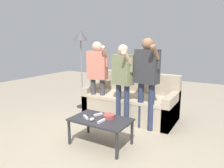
# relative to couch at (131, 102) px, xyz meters

# --- Properties ---
(ground_plane) EXTENTS (12.00, 12.00, 0.00)m
(ground_plane) POSITION_rel_couch_xyz_m (0.12, -1.36, -0.31)
(ground_plane) COLOR tan
(couch) EXTENTS (1.84, 0.86, 0.89)m
(couch) POSITION_rel_couch_xyz_m (0.00, 0.00, 0.00)
(couch) COLOR #B7A88E
(couch) RESTS_ON ground
(coffee_table) EXTENTS (0.89, 0.54, 0.41)m
(coffee_table) POSITION_rel_couch_xyz_m (0.11, -1.32, 0.05)
(coffee_table) COLOR #2D2D33
(coffee_table) RESTS_ON ground
(snack_bowl) EXTENTS (0.18, 0.18, 0.06)m
(snack_bowl) POSITION_rel_couch_xyz_m (0.21, -1.23, 0.13)
(snack_bowl) COLOR #B24C47
(snack_bowl) RESTS_ON coffee_table
(game_remote_nunchuk) EXTENTS (0.06, 0.09, 0.05)m
(game_remote_nunchuk) POSITION_rel_couch_xyz_m (0.05, -1.45, 0.12)
(game_remote_nunchuk) COLOR white
(game_remote_nunchuk) RESTS_ON coffee_table
(floor_lamp) EXTENTS (0.32, 0.32, 1.78)m
(floor_lamp) POSITION_rel_couch_xyz_m (-1.27, 0.00, 1.22)
(floor_lamp) COLOR #2D2D33
(floor_lamp) RESTS_ON ground
(player_left) EXTENTS (0.48, 0.31, 1.54)m
(player_left) POSITION_rel_couch_xyz_m (-0.57, -0.38, 0.66)
(player_left) COLOR #47474C
(player_left) RESTS_ON ground
(player_center) EXTENTS (0.43, 0.42, 1.49)m
(player_center) POSITION_rel_couch_xyz_m (0.06, -0.50, 0.63)
(player_center) COLOR #2D3856
(player_center) RESTS_ON ground
(player_right) EXTENTS (0.47, 0.41, 1.60)m
(player_right) POSITION_rel_couch_xyz_m (0.49, -0.44, 0.70)
(player_right) COLOR #2D3856
(player_right) RESTS_ON ground
(game_remote_wand_near) EXTENTS (0.05, 0.15, 0.03)m
(game_remote_wand_near) POSITION_rel_couch_xyz_m (0.20, -1.42, 0.11)
(game_remote_wand_near) COLOR white
(game_remote_wand_near) RESTS_ON coffee_table
(game_remote_wand_far) EXTENTS (0.09, 0.15, 0.03)m
(game_remote_wand_far) POSITION_rel_couch_xyz_m (0.00, -1.22, 0.11)
(game_remote_wand_far) COLOR white
(game_remote_wand_far) RESTS_ON coffee_table
(game_remote_wand_spare) EXTENTS (0.14, 0.11, 0.03)m
(game_remote_wand_spare) POSITION_rel_couch_xyz_m (-0.09, -1.41, 0.11)
(game_remote_wand_spare) COLOR white
(game_remote_wand_spare) RESTS_ON coffee_table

